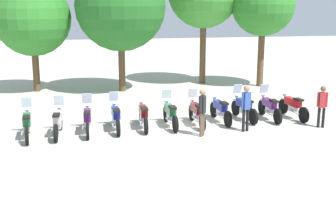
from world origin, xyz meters
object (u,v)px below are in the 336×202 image
(motorcycle_2, at_px, (87,119))
(person_2, at_px, (322,104))
(motorcycle_5, at_px, (170,113))
(person_1, at_px, (246,104))
(motorcycle_6, at_px, (197,112))
(motorcycle_7, at_px, (220,110))
(motorcycle_1, at_px, (58,121))
(motorcycle_10, at_px, (293,106))
(person_0, at_px, (202,108))
(motorcycle_9, at_px, (269,107))
(tree_3, at_px, (263,5))
(tree_0, at_px, (33,18))
(motorcycle_0, at_px, (27,124))
(motorcycle_8, at_px, (244,107))
(motorcycle_4, at_px, (143,115))
(tree_1, at_px, (120,6))

(motorcycle_2, relative_size, person_2, 1.34)
(motorcycle_5, relative_size, person_1, 1.25)
(motorcycle_6, bearing_deg, motorcycle_7, -75.83)
(motorcycle_6, xyz_separation_m, person_2, (4.64, -1.17, 0.43))
(motorcycle_1, distance_m, motorcycle_10, 9.51)
(motorcycle_2, distance_m, person_0, 4.26)
(motorcycle_2, height_order, person_1, person_1)
(motorcycle_7, distance_m, motorcycle_9, 2.11)
(person_1, relative_size, tree_3, 0.28)
(tree_0, bearing_deg, motorcycle_1, -78.97)
(motorcycle_10, bearing_deg, motorcycle_0, 88.42)
(motorcycle_6, bearing_deg, motorcycle_2, 92.13)
(motorcycle_2, bearing_deg, motorcycle_5, -84.63)
(motorcycle_5, height_order, person_2, person_2)
(motorcycle_5, xyz_separation_m, motorcycle_7, (2.11, 0.32, -0.01))
(motorcycle_7, bearing_deg, motorcycle_8, -85.76)
(motorcycle_5, distance_m, motorcycle_9, 4.23)
(tree_3, bearing_deg, motorcycle_7, -122.47)
(motorcycle_4, height_order, tree_0, tree_0)
(motorcycle_0, height_order, person_0, person_0)
(motorcycle_2, height_order, motorcycle_4, motorcycle_2)
(motorcycle_2, distance_m, motorcycle_4, 2.12)
(motorcycle_5, xyz_separation_m, motorcycle_9, (4.22, 0.36, 0.00))
(motorcycle_4, height_order, motorcycle_7, same)
(motorcycle_7, relative_size, person_1, 1.24)
(motorcycle_4, distance_m, person_0, 2.47)
(person_0, bearing_deg, tree_0, 164.52)
(motorcycle_8, xyz_separation_m, person_1, (-0.51, -1.63, 0.52))
(motorcycle_5, relative_size, person_2, 1.34)
(motorcycle_8, height_order, person_0, person_0)
(person_2, xyz_separation_m, tree_1, (-7.01, 8.40, 3.56))
(person_0, distance_m, person_2, 4.80)
(motorcycle_6, bearing_deg, motorcycle_5, 88.76)
(motorcycle_1, bearing_deg, motorcycle_4, -80.85)
(tree_1, bearing_deg, motorcycle_1, -110.75)
(motorcycle_4, height_order, motorcycle_6, motorcycle_6)
(motorcycle_9, xyz_separation_m, person_0, (-3.31, -1.80, 0.51))
(motorcycle_1, height_order, motorcycle_5, same)
(motorcycle_6, distance_m, tree_3, 9.96)
(person_1, distance_m, tree_1, 9.91)
(motorcycle_5, bearing_deg, motorcycle_7, -84.58)
(motorcycle_0, distance_m, motorcycle_10, 10.58)
(motorcycle_1, distance_m, person_2, 9.94)
(motorcycle_1, distance_m, person_1, 6.92)
(motorcycle_1, relative_size, motorcycle_6, 1.00)
(motorcycle_8, bearing_deg, motorcycle_7, 91.35)
(motorcycle_7, distance_m, person_2, 3.90)
(motorcycle_9, height_order, tree_0, tree_0)
(motorcycle_8, height_order, tree_0, tree_0)
(person_0, bearing_deg, motorcycle_6, 123.15)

